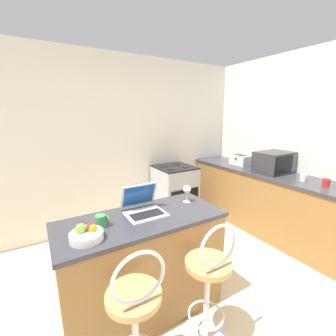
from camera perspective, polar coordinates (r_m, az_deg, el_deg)
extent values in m
cube|color=silver|center=(3.56, -11.38, 6.09)|extent=(12.00, 0.06, 2.60)
cube|color=olive|center=(2.15, -6.22, -23.84)|extent=(1.34, 0.56, 0.88)
cube|color=#333338|center=(1.91, -6.58, -12.81)|extent=(1.37, 0.59, 0.03)
cube|color=olive|center=(3.64, 26.21, -8.91)|extent=(0.63, 3.07, 0.88)
cube|color=#333338|center=(3.50, 26.98, -1.92)|extent=(0.66, 3.10, 0.03)
cylinder|color=#B7844C|center=(1.55, -8.70, -29.42)|extent=(0.34, 0.34, 0.04)
torus|color=silver|center=(1.36, -7.36, -25.94)|extent=(0.32, 0.02, 0.32)
cylinder|color=silver|center=(2.01, 9.70, -30.77)|extent=(0.04, 0.04, 0.67)
torus|color=silver|center=(2.08, 9.56, -32.82)|extent=(0.28, 0.28, 0.02)
cylinder|color=#B7844C|center=(1.79, 10.17, -22.80)|extent=(0.34, 0.34, 0.04)
torus|color=silver|center=(1.62, 12.74, -18.88)|extent=(0.32, 0.02, 0.32)
cube|color=silver|center=(1.94, -5.59, -11.60)|extent=(0.32, 0.26, 0.01)
cube|color=black|center=(1.92, -5.35, -11.64)|extent=(0.28, 0.14, 0.00)
cube|color=silver|center=(2.01, -7.43, -6.88)|extent=(0.32, 0.11, 0.23)
cube|color=#19478C|center=(2.01, -7.36, -6.86)|extent=(0.29, 0.09, 0.19)
cube|color=#2D2D30|center=(3.59, 25.26, 1.35)|extent=(0.52, 0.37, 0.30)
cube|color=black|center=(3.45, 27.43, 0.67)|extent=(0.36, 0.01, 0.24)
cube|color=#4C4C51|center=(3.65, 29.37, 1.07)|extent=(0.10, 0.01, 0.24)
cube|color=silver|center=(3.93, 17.81, 1.94)|extent=(0.19, 0.30, 0.16)
cube|color=black|center=(3.88, 17.52, 3.10)|extent=(0.04, 0.21, 0.00)
cube|color=black|center=(3.94, 18.26, 3.19)|extent=(0.04, 0.21, 0.00)
cube|color=black|center=(3.84, 16.80, 2.27)|extent=(0.02, 0.02, 0.02)
cube|color=#9EA3A8|center=(3.77, 1.66, -6.59)|extent=(0.59, 0.60, 0.90)
cube|color=black|center=(3.54, 4.34, -8.58)|extent=(0.50, 0.01, 0.40)
cube|color=black|center=(3.64, 1.71, 0.22)|extent=(0.59, 0.60, 0.02)
cylinder|color=black|center=(3.47, 0.92, -0.21)|extent=(0.11, 0.11, 0.01)
cylinder|color=black|center=(3.61, 4.52, 0.31)|extent=(0.11, 0.11, 0.01)
cylinder|color=black|center=(3.67, -1.05, 0.56)|extent=(0.11, 0.11, 0.01)
cylinder|color=black|center=(3.80, 2.44, 1.02)|extent=(0.11, 0.11, 0.01)
cylinder|color=red|center=(3.20, 35.19, -3.06)|extent=(0.07, 0.07, 0.10)
torus|color=red|center=(3.25, 35.56, -2.83)|extent=(0.01, 0.06, 0.06)
cylinder|color=silver|center=(2.20, 4.78, -8.50)|extent=(0.07, 0.07, 0.00)
cylinder|color=silver|center=(2.18, 4.81, -7.33)|extent=(0.01, 0.01, 0.09)
sphere|color=silver|center=(2.16, 4.85, -5.41)|extent=(0.08, 0.08, 0.08)
cylinder|color=white|center=(3.32, 31.07, -2.12)|extent=(0.07, 0.07, 0.09)
torus|color=white|center=(3.36, 31.47, -1.93)|extent=(0.01, 0.06, 0.06)
cylinder|color=#338447|center=(1.80, -16.74, -12.79)|extent=(0.08, 0.08, 0.09)
torus|color=#338447|center=(1.81, -15.14, -12.38)|extent=(0.01, 0.06, 0.06)
cylinder|color=silver|center=(1.67, -19.99, -15.93)|extent=(0.22, 0.22, 0.05)
sphere|color=red|center=(1.66, -18.87, -14.08)|extent=(0.07, 0.07, 0.07)
sphere|color=orange|center=(1.66, -18.65, -14.27)|extent=(0.06, 0.06, 0.06)
sphere|color=#66B233|center=(1.67, -21.30, -14.19)|extent=(0.07, 0.07, 0.07)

